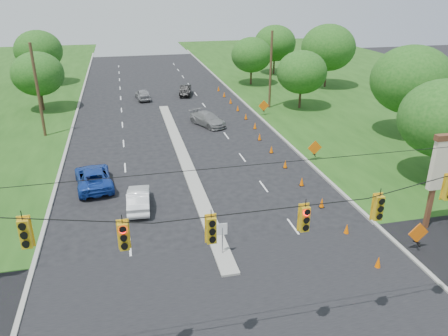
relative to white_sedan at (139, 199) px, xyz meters
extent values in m
plane|color=black|center=(4.22, -12.75, -0.68)|extent=(160.00, 160.00, 0.00)
cube|color=black|center=(4.22, -12.75, -0.68)|extent=(160.00, 14.00, 0.02)
cube|color=gray|center=(-5.88, 17.25, -0.68)|extent=(0.25, 110.00, 0.16)
cube|color=gray|center=(14.32, 17.25, -0.68)|extent=(0.25, 110.00, 0.16)
cube|color=gray|center=(4.22, 8.25, -0.68)|extent=(1.00, 34.00, 0.18)
cylinder|color=gray|center=(4.22, -6.75, 0.22)|extent=(0.06, 0.06, 1.80)
cube|color=white|center=(4.22, -6.75, 1.02)|extent=(0.55, 0.04, 0.70)
cylinder|color=black|center=(4.22, -13.75, 6.32)|extent=(24.00, 0.04, 0.04)
cube|color=yellow|center=(-3.78, -13.75, 6.07)|extent=(0.34, 0.24, 1.00)
cube|color=yellow|center=(-0.78, -13.75, 5.55)|extent=(0.34, 0.24, 1.00)
cube|color=yellow|center=(2.22, -13.75, 5.37)|extent=(0.34, 0.24, 1.00)
cube|color=yellow|center=(5.72, -13.75, 5.37)|extent=(0.34, 0.24, 1.00)
cube|color=yellow|center=(8.72, -13.75, 5.46)|extent=(0.34, 0.24, 1.00)
cylinder|color=#422D1C|center=(-8.28, 17.25, 3.82)|extent=(0.28, 0.28, 9.00)
cylinder|color=#422D1C|center=(16.72, 22.25, 3.82)|extent=(0.28, 0.28, 9.00)
cube|color=#59331E|center=(17.12, -6.75, 1.52)|extent=(0.25, 0.25, 4.40)
cone|color=#F66100|center=(12.04, -9.75, -0.33)|extent=(0.32, 0.32, 0.70)
cone|color=#F66100|center=(12.04, -6.25, -0.33)|extent=(0.32, 0.32, 0.70)
cone|color=#F66100|center=(12.04, -2.75, -0.33)|extent=(0.32, 0.32, 0.70)
cone|color=#F66100|center=(12.04, 0.75, -0.33)|extent=(0.32, 0.32, 0.70)
cone|color=#F66100|center=(12.04, 4.25, -0.33)|extent=(0.32, 0.32, 0.70)
cone|color=#F66100|center=(12.04, 7.75, -0.33)|extent=(0.32, 0.32, 0.70)
cone|color=#F66100|center=(12.04, 11.25, -0.33)|extent=(0.32, 0.32, 0.70)
cone|color=#F66100|center=(12.64, 14.75, -0.33)|extent=(0.32, 0.32, 0.70)
cone|color=#F66100|center=(12.64, 18.25, -0.33)|extent=(0.32, 0.32, 0.70)
cone|color=#F66100|center=(12.64, 21.75, -0.33)|extent=(0.32, 0.32, 0.70)
cone|color=#F66100|center=(12.64, 25.25, -0.33)|extent=(0.32, 0.32, 0.70)
cone|color=#F66100|center=(12.64, 28.75, -0.33)|extent=(0.32, 0.32, 0.70)
cone|color=#F66100|center=(12.64, 32.25, -0.33)|extent=(0.32, 0.32, 0.70)
cube|color=black|center=(15.02, -8.75, -0.13)|extent=(0.06, 0.58, 0.26)
cube|color=black|center=(15.02, -8.75, -0.13)|extent=(0.06, 0.58, 0.26)
cube|color=orange|center=(15.02, -8.75, 0.47)|extent=(1.27, 0.05, 1.27)
cube|color=black|center=(15.02, 5.25, -0.13)|extent=(0.06, 0.58, 0.26)
cube|color=black|center=(15.02, 5.25, -0.13)|extent=(0.06, 0.58, 0.26)
cube|color=orange|center=(15.02, 5.25, 0.47)|extent=(1.27, 0.05, 1.27)
cube|color=black|center=(15.02, 19.25, -0.13)|extent=(0.06, 0.58, 0.26)
cube|color=black|center=(15.02, 19.25, -0.13)|extent=(0.06, 0.58, 0.26)
cube|color=orange|center=(15.02, 19.25, 0.47)|extent=(1.27, 0.05, 1.27)
cylinder|color=black|center=(-9.78, 27.25, 0.58)|extent=(0.28, 0.28, 2.52)
ellipsoid|color=#194C14|center=(-9.78, 27.25, 3.66)|extent=(5.88, 5.88, 5.04)
cylinder|color=black|center=(-11.78, 42.25, 0.76)|extent=(0.28, 0.28, 2.88)
ellipsoid|color=#194C14|center=(-11.78, 42.25, 4.28)|extent=(6.72, 6.72, 5.76)
cylinder|color=black|center=(22.22, -0.75, 0.76)|extent=(0.28, 0.28, 2.88)
ellipsoid|color=#194C14|center=(22.22, -0.75, 4.28)|extent=(6.72, 6.72, 5.76)
cylinder|color=black|center=(26.22, 9.25, 0.94)|extent=(0.28, 0.28, 3.24)
ellipsoid|color=#194C14|center=(26.22, 9.25, 4.90)|extent=(7.56, 7.56, 6.48)
cylinder|color=black|center=(20.22, 21.25, 0.58)|extent=(0.28, 0.28, 2.52)
ellipsoid|color=#194C14|center=(20.22, 21.25, 3.66)|extent=(5.88, 5.88, 5.04)
cylinder|color=black|center=(28.22, 31.25, 0.94)|extent=(0.28, 0.28, 3.24)
ellipsoid|color=#194C14|center=(28.22, 31.25, 4.90)|extent=(7.56, 7.56, 6.48)
cylinder|color=black|center=(24.22, 42.25, 0.76)|extent=(0.28, 0.28, 2.88)
ellipsoid|color=#194C14|center=(24.22, 42.25, 4.28)|extent=(6.72, 6.72, 5.76)
cylinder|color=black|center=(18.22, 35.25, 0.58)|extent=(0.28, 0.28, 2.52)
ellipsoid|color=#194C14|center=(18.22, 35.25, 3.66)|extent=(5.88, 5.88, 5.04)
imported|color=white|center=(0.00, 0.00, 0.00)|extent=(1.70, 4.21, 1.36)
imported|color=#183A9C|center=(-3.09, 4.15, 0.07)|extent=(3.15, 5.65, 1.50)
imported|color=gray|center=(8.08, 17.03, 0.02)|extent=(3.80, 5.18, 1.39)
imported|color=gray|center=(2.06, 29.73, 0.01)|extent=(2.04, 4.21, 1.39)
imported|color=black|center=(7.77, 30.84, -0.01)|extent=(2.22, 4.24, 1.33)
camera|label=1|loc=(-0.36, -26.73, 13.40)|focal=35.00mm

